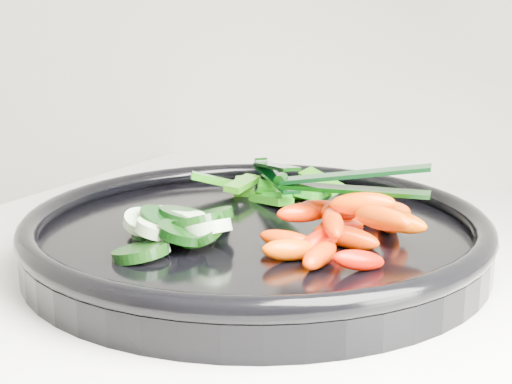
% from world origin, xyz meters
% --- Properties ---
extents(veggie_tray, '(0.42, 0.42, 0.04)m').
position_xyz_m(veggie_tray, '(-0.70, 1.67, 0.95)').
color(veggie_tray, black).
rests_on(veggie_tray, counter).
extents(cucumber_pile, '(0.12, 0.14, 0.04)m').
position_xyz_m(cucumber_pile, '(-0.74, 1.62, 0.96)').
color(cucumber_pile, black).
rests_on(cucumber_pile, veggie_tray).
extents(carrot_pile, '(0.12, 0.15, 0.05)m').
position_xyz_m(carrot_pile, '(-0.62, 1.66, 0.97)').
color(carrot_pile, '#FF2000').
rests_on(carrot_pile, veggie_tray).
extents(pepper_pile, '(0.14, 0.09, 0.03)m').
position_xyz_m(pepper_pile, '(-0.73, 1.76, 0.96)').
color(pepper_pile, '#136509').
rests_on(pepper_pile, veggie_tray).
extents(tong_carrot, '(0.11, 0.04, 0.02)m').
position_xyz_m(tong_carrot, '(-0.62, 1.66, 1.00)').
color(tong_carrot, black).
rests_on(tong_carrot, carrot_pile).
extents(tong_pepper, '(0.09, 0.09, 0.02)m').
position_xyz_m(tong_pepper, '(-0.73, 1.76, 0.98)').
color(tong_pepper, black).
rests_on(tong_pepper, pepper_pile).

